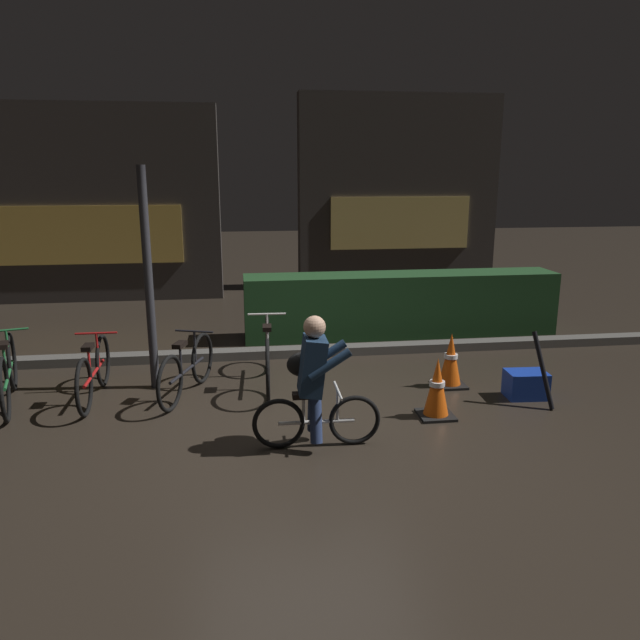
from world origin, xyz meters
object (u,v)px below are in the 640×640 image
street_post (148,281)px  closed_umbrella (543,370)px  parked_bike_center_right (268,355)px  blue_crate (526,384)px  cyclist (314,381)px  traffic_cone_near (437,389)px  parked_bike_leftmost (8,373)px  parked_bike_center_left (187,369)px  parked_bike_left_mid (94,372)px  traffic_cone_far (451,361)px

street_post → closed_umbrella: street_post is taller
street_post → parked_bike_center_right: 1.61m
street_post → blue_crate: (4.18, -0.90, -1.12)m
cyclist → blue_crate: bearing=20.7°
traffic_cone_near → closed_umbrella: closed_umbrella is taller
street_post → parked_bike_leftmost: size_ratio=1.55×
parked_bike_center_left → blue_crate: 3.82m
parked_bike_left_mid → cyclist: size_ratio=1.24×
blue_crate → closed_umbrella: (0.05, -0.25, 0.25)m
cyclist → street_post: bearing=133.7°
traffic_cone_far → blue_crate: size_ratio=1.47×
parked_bike_left_mid → parked_bike_center_right: size_ratio=0.88×
traffic_cone_near → cyclist: size_ratio=0.51×
parked_bike_center_right → traffic_cone_near: 2.08m
traffic_cone_near → traffic_cone_far: bearing=62.3°
traffic_cone_near → cyclist: 1.47m
street_post → parked_bike_left_mid: 1.17m
parked_bike_center_left → parked_bike_center_right: (0.92, 0.26, 0.04)m
parked_bike_leftmost → traffic_cone_near: size_ratio=2.60×
parked_bike_center_left → parked_bike_leftmost: bearing=108.7°
parked_bike_leftmost → parked_bike_center_left: bearing=-104.8°
parked_bike_left_mid → parked_bike_center_right: 1.95m
traffic_cone_near → blue_crate: bearing=18.8°
street_post → parked_bike_center_left: street_post is taller
parked_bike_center_right → traffic_cone_far: 2.16m
blue_crate → parked_bike_left_mid: bearing=173.1°
parked_bike_leftmost → traffic_cone_far: 4.95m
parked_bike_center_left → blue_crate: bearing=-79.8°
blue_crate → traffic_cone_near: bearing=-161.2°
street_post → parked_bike_center_right: bearing=-3.3°
parked_bike_left_mid → blue_crate: bearing=-96.8°
parked_bike_center_right → closed_umbrella: bearing=-107.5°
traffic_cone_near → parked_bike_left_mid: bearing=164.8°
cyclist → traffic_cone_near: bearing=21.5°
parked_bike_leftmost → parked_bike_left_mid: size_ratio=1.07×
parked_bike_center_right → traffic_cone_near: (1.68, -1.22, -0.06)m
street_post → parked_bike_center_right: size_ratio=1.46×
parked_bike_center_left → closed_umbrella: size_ratio=1.71×
parked_bike_center_right → cyclist: (0.33, -1.73, 0.26)m
parked_bike_center_right → traffic_cone_near: size_ratio=2.76×
parked_bike_center_right → blue_crate: size_ratio=3.98×
blue_crate → parked_bike_leftmost: bearing=174.4°
street_post → closed_umbrella: bearing=-15.2°
street_post → traffic_cone_near: bearing=-23.4°
parked_bike_left_mid → traffic_cone_near: parked_bike_left_mid is taller
parked_bike_left_mid → closed_umbrella: size_ratio=1.81×
parked_bike_leftmost → parked_bike_center_right: (2.82, 0.26, 0.01)m
traffic_cone_far → cyclist: 2.28m
street_post → closed_umbrella: size_ratio=3.00×
blue_crate → cyclist: (-2.52, -0.90, 0.48)m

